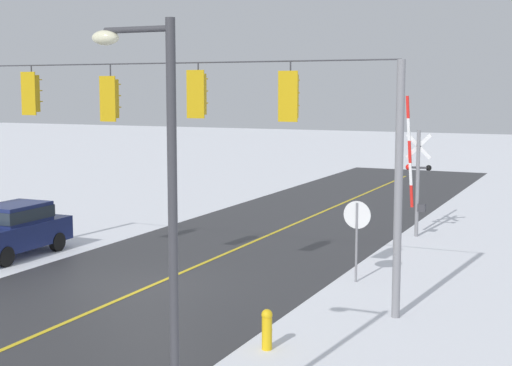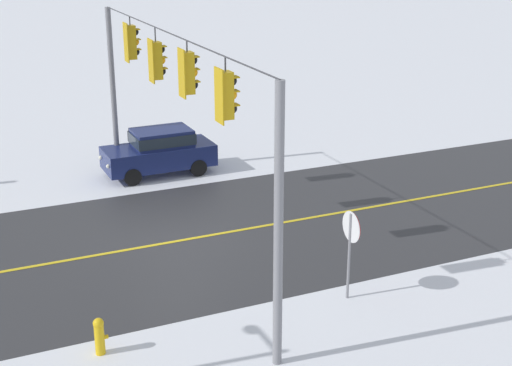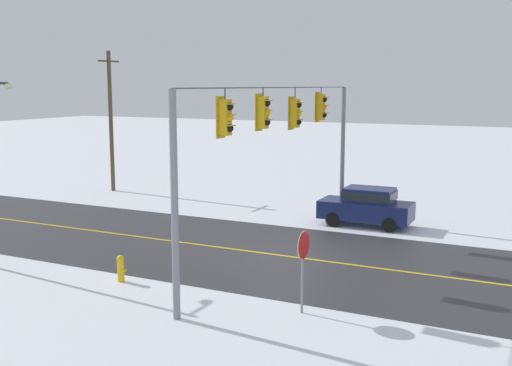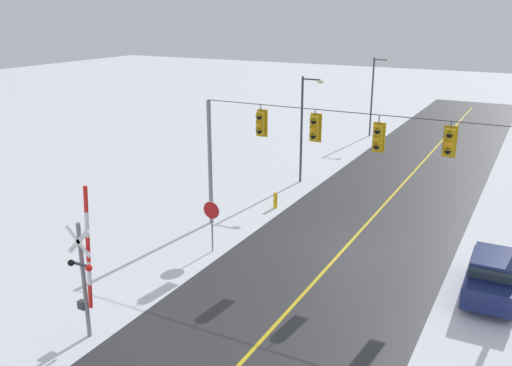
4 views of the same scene
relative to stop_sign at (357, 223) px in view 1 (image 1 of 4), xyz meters
The scene contains 7 objects.
ground_plane 6.12m from the stop_sign, 29.73° to the left, with size 160.00×160.00×0.00m, color white.
signal_span 6.39m from the stop_sign, 30.05° to the left, with size 14.20×0.47×6.22m.
stop_sign is the anchor object (origin of this frame).
railroad_crossing 7.53m from the stop_sign, 89.91° to the right, with size 1.00×0.31×5.27m.
parked_car_navy 11.46m from the stop_sign, ahead, with size 1.87×4.22×1.74m.
streetlamp_near 11.53m from the stop_sign, 92.46° to the left, with size 1.39×0.28×6.50m.
fire_hydrant 6.45m from the stop_sign, 89.88° to the left, with size 0.24×0.31×0.88m.
Camera 1 is at (-11.39, 17.70, 5.50)m, focal length 53.32 mm.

